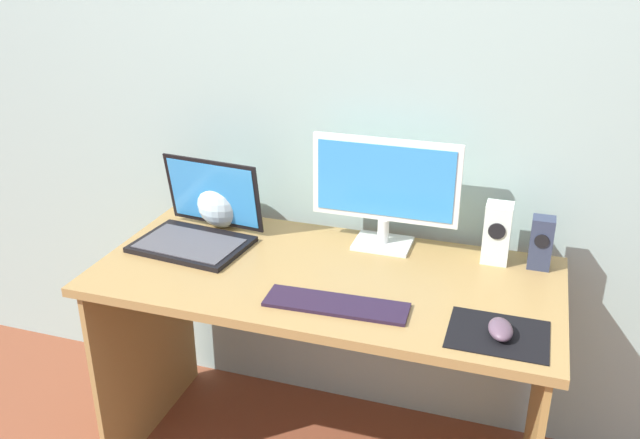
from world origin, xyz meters
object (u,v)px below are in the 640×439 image
fishbowl (223,202)px  keyboard_external (336,305)px  speaker_near_monitor (497,233)px  monitor (385,188)px  mouse (501,329)px  laptop (199,227)px  speaker_right (541,243)px

fishbowl → keyboard_external: size_ratio=0.44×
speaker_near_monitor → keyboard_external: bearing=-133.2°
monitor → keyboard_external: (-0.03, -0.41, -0.19)m
keyboard_external → mouse: (0.43, -0.01, 0.02)m
laptop → keyboard_external: laptop is taller
laptop → speaker_near_monitor: bearing=9.3°
keyboard_external → monitor: bearing=83.0°
speaker_near_monitor → fishbowl: (-0.91, -0.01, -0.01)m
laptop → speaker_right: bearing=8.2°
monitor → keyboard_external: monitor is taller
speaker_right → speaker_near_monitor: size_ratio=0.86×
monitor → speaker_right: 0.49m
mouse → speaker_near_monitor: bearing=85.8°
speaker_right → fishbowl: size_ratio=0.94×
speaker_near_monitor → mouse: speaker_near_monitor is taller
laptop → fishbowl: 0.15m
speaker_near_monitor → keyboard_external: 0.57m
monitor → speaker_right: size_ratio=2.89×
speaker_near_monitor → fishbowl: size_ratio=1.10×
speaker_near_monitor → fishbowl: 0.91m
speaker_right → laptop: 1.06m
monitor → speaker_near_monitor: 0.36m
laptop → fishbowl: laptop is taller
monitor → laptop: monitor is taller
speaker_right → keyboard_external: speaker_right is taller
monitor → speaker_near_monitor: size_ratio=2.48×
speaker_near_monitor → keyboard_external: size_ratio=0.48×
speaker_right → fishbowl: fishbowl is taller
monitor → mouse: size_ratio=4.65×
keyboard_external → mouse: bearing=-4.2°
speaker_right → keyboard_external: (-0.51, -0.41, -0.08)m
laptop → keyboard_external: 0.60m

